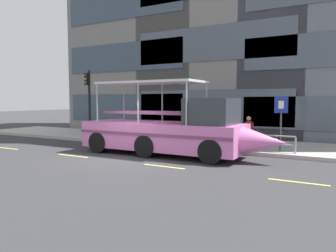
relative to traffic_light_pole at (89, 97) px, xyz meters
name	(u,v)px	position (x,y,z in m)	size (l,w,h in m)	color
ground_plane	(129,157)	(5.80, -3.74, -2.73)	(120.00, 120.00, 0.00)	#333335
sidewalk	(184,141)	(5.80, 1.86, -2.64)	(32.00, 4.80, 0.18)	#A8A59E
curb_edge	(163,146)	(5.80, -0.63, -2.64)	(32.00, 0.18, 0.18)	#B2ADA3
lane_centreline	(114,161)	(5.80, -4.73, -2.72)	(25.80, 0.12, 0.01)	#DBD64C
curb_guardrail	(186,135)	(6.99, -0.29, -2.01)	(10.73, 0.09, 0.78)	gray
traffic_light_pole	(89,97)	(0.00, 0.00, 0.00)	(0.24, 0.46, 4.21)	black
parking_sign	(281,114)	(11.58, 0.22, -0.83)	(0.60, 0.12, 2.52)	#4C4F54
leaned_bicycle	(105,132)	(1.20, 0.10, -2.17)	(1.74, 0.46, 0.96)	black
duck_tour_boat	(172,131)	(7.29, -2.39, -1.61)	(9.61, 2.49, 3.40)	pink
pedestrian_near_bow	(248,129)	(10.02, 0.47, -1.61)	(0.44, 0.23, 1.56)	#1E2338
pedestrian_mid_left	(194,125)	(6.94, 0.76, -1.58)	(0.46, 0.22, 1.61)	black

